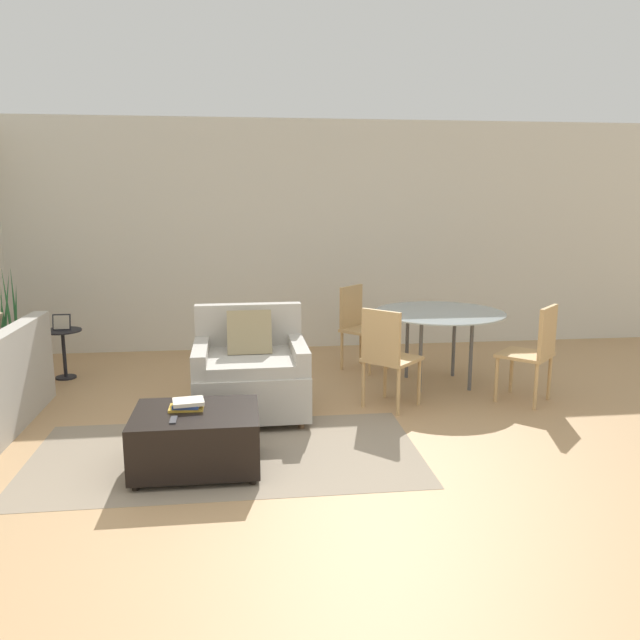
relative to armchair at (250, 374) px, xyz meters
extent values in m
plane|color=tan|center=(0.22, -1.57, -0.36)|extent=(20.00, 20.00, 0.00)
cube|color=beige|center=(0.22, 2.42, 1.02)|extent=(12.00, 0.06, 2.75)
cube|color=gray|center=(-0.19, -0.86, -0.36)|extent=(2.80, 1.45, 0.00)
cube|color=beige|center=(-0.19, -1.38, -0.35)|extent=(2.75, 0.05, 0.00)
cube|color=beige|center=(-0.19, -1.17, -0.35)|extent=(2.75, 0.05, 0.00)
cube|color=beige|center=(-0.19, -0.97, -0.35)|extent=(2.75, 0.05, 0.00)
cube|color=beige|center=(-0.19, -0.76, -0.35)|extent=(2.75, 0.05, 0.00)
cube|color=beige|center=(-0.19, -0.55, -0.35)|extent=(2.75, 0.05, 0.00)
cube|color=beige|center=(-0.19, -0.35, -0.35)|extent=(2.75, 0.05, 0.00)
cube|color=#B2ADA3|center=(-1.90, -0.28, 0.25)|extent=(0.14, 2.01, 0.41)
cube|color=#B2ADA3|center=(0.00, -0.04, -0.11)|extent=(0.96, 0.91, 0.37)
cube|color=#B2ADA3|center=(0.00, -0.08, 0.12)|extent=(0.72, 0.78, 0.10)
cube|color=#B2ADA3|center=(-0.01, 0.34, 0.31)|extent=(0.94, 0.14, 0.48)
cube|color=#B2ADA3|center=(-0.41, -0.05, 0.17)|extent=(0.14, 0.82, 0.20)
cube|color=#B2ADA3|center=(0.41, -0.04, 0.17)|extent=(0.14, 0.82, 0.20)
cylinder|color=brown|center=(-0.38, -0.42, -0.33)|extent=(0.05, 0.05, 0.06)
cylinder|color=brown|center=(0.40, -0.40, -0.33)|extent=(0.05, 0.05, 0.06)
cylinder|color=brown|center=(-0.40, 0.31, -0.33)|extent=(0.05, 0.05, 0.06)
cylinder|color=brown|center=(0.39, 0.33, -0.33)|extent=(0.05, 0.05, 0.06)
cube|color=#8E7F5B|center=(0.00, 0.07, 0.34)|extent=(0.38, 0.22, 0.39)
cube|color=black|center=(-0.38, -1.08, -0.13)|extent=(0.85, 0.66, 0.37)
cylinder|color=black|center=(-0.76, -1.36, -0.34)|extent=(0.04, 0.04, 0.04)
cylinder|color=black|center=(-0.01, -1.36, -0.34)|extent=(0.04, 0.04, 0.04)
cylinder|color=black|center=(-0.76, -0.80, -0.34)|extent=(0.04, 0.04, 0.04)
cylinder|color=black|center=(-0.01, -0.80, -0.34)|extent=(0.04, 0.04, 0.04)
cube|color=gold|center=(-0.45, -1.02, 0.06)|extent=(0.23, 0.16, 0.02)
cube|color=#2D478C|center=(-0.44, -1.02, 0.08)|extent=(0.19, 0.16, 0.02)
cube|color=beige|center=(-0.43, -1.03, 0.11)|extent=(0.23, 0.20, 0.03)
cube|color=#333338|center=(-0.51, -1.24, 0.06)|extent=(0.04, 0.14, 0.01)
cylinder|color=maroon|center=(-2.40, 1.31, -0.23)|extent=(0.43, 0.43, 0.25)
cylinder|color=black|center=(-2.40, 1.31, -0.12)|extent=(0.39, 0.39, 0.02)
cone|color=#2D6B38|center=(-2.34, 1.32, 0.35)|extent=(0.05, 0.09, 0.92)
cone|color=#2D6B38|center=(-2.36, 1.40, 0.26)|extent=(0.12, 0.07, 0.74)
cone|color=#2D6B38|center=(-2.44, 1.36, 0.32)|extent=(0.15, 0.13, 0.85)
cone|color=#2D6B38|center=(-2.46, 1.31, 0.26)|extent=(0.05, 0.16, 0.73)
cone|color=#2D6B38|center=(-2.43, 1.27, 0.23)|extent=(0.09, 0.07, 0.67)
cone|color=#2D6B38|center=(-2.36, 1.21, 0.36)|extent=(0.09, 0.06, 0.93)
cylinder|color=black|center=(-1.89, 1.31, 0.15)|extent=(0.38, 0.38, 0.02)
cylinder|color=black|center=(-1.89, 1.31, -0.10)|extent=(0.04, 0.04, 0.48)
cylinder|color=black|center=(-1.89, 1.31, -0.35)|extent=(0.21, 0.21, 0.02)
cube|color=black|center=(-1.89, 1.31, 0.24)|extent=(0.18, 0.05, 0.16)
cube|color=#B2A893|center=(-1.89, 1.31, 0.24)|extent=(0.15, 0.03, 0.14)
cube|color=black|center=(-1.89, 1.34, 0.19)|extent=(0.02, 0.03, 0.08)
cylinder|color=#99A8AD|center=(1.86, 0.66, 0.37)|extent=(1.28, 1.28, 0.01)
cylinder|color=#59595B|center=(1.61, 0.41, 0.00)|extent=(0.04, 0.04, 0.72)
cylinder|color=#59595B|center=(2.11, 0.41, 0.00)|extent=(0.04, 0.04, 0.72)
cylinder|color=#59595B|center=(1.61, 0.91, 0.00)|extent=(0.04, 0.04, 0.72)
cylinder|color=#59595B|center=(2.11, 0.91, 0.00)|extent=(0.04, 0.04, 0.72)
cube|color=tan|center=(1.25, 0.05, 0.08)|extent=(0.59, 0.59, 0.03)
cube|color=tan|center=(1.11, -0.09, 0.32)|extent=(0.29, 0.29, 0.45)
cylinder|color=tan|center=(1.50, 0.05, -0.15)|extent=(0.03, 0.03, 0.42)
cylinder|color=tan|center=(1.25, 0.30, -0.15)|extent=(0.03, 0.03, 0.42)
cylinder|color=tan|center=(1.25, -0.21, -0.15)|extent=(0.03, 0.03, 0.42)
cylinder|color=tan|center=(0.99, 0.05, -0.15)|extent=(0.03, 0.03, 0.42)
cube|color=tan|center=(2.48, 0.05, 0.08)|extent=(0.59, 0.59, 0.03)
cube|color=tan|center=(2.61, -0.09, 0.32)|extent=(0.29, 0.29, 0.45)
cylinder|color=tan|center=(2.48, 0.30, -0.15)|extent=(0.03, 0.03, 0.42)
cylinder|color=tan|center=(2.23, 0.05, -0.15)|extent=(0.03, 0.03, 0.42)
cylinder|color=tan|center=(2.73, 0.05, -0.15)|extent=(0.03, 0.03, 0.42)
cylinder|color=tan|center=(2.48, -0.21, -0.15)|extent=(0.03, 0.03, 0.42)
cube|color=tan|center=(1.25, 1.28, 0.08)|extent=(0.59, 0.59, 0.03)
cube|color=tan|center=(1.11, 1.41, 0.32)|extent=(0.29, 0.29, 0.45)
cylinder|color=tan|center=(1.25, 1.02, -0.15)|extent=(0.03, 0.03, 0.42)
cylinder|color=tan|center=(1.50, 1.28, -0.15)|extent=(0.03, 0.03, 0.42)
cylinder|color=tan|center=(0.99, 1.28, -0.15)|extent=(0.03, 0.03, 0.42)
cylinder|color=tan|center=(1.25, 1.53, -0.15)|extent=(0.03, 0.03, 0.42)
camera|label=1|loc=(-0.03, -5.18, 1.48)|focal=35.00mm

